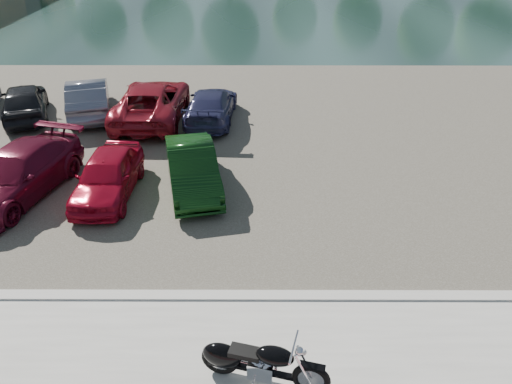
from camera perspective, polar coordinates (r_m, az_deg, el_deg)
ground at (r=9.78m, az=-4.86°, el=-20.04°), size 200.00×200.00×0.00m
kerb at (r=11.11m, az=-4.07°, el=-11.87°), size 60.00×0.30×0.14m
parking_lot at (r=18.80m, az=-2.29°, el=6.68°), size 60.00×18.00×0.04m
river at (r=46.84m, az=-0.86°, el=20.93°), size 120.00×40.00×0.00m
motorcycle at (r=9.20m, az=-0.41°, el=-18.79°), size 2.29×0.94×1.05m
car_3 at (r=15.97m, az=-25.60°, el=1.93°), size 3.09×5.10×1.38m
car_4 at (r=15.05m, az=-16.60°, el=1.85°), size 1.59×3.79×1.28m
car_5 at (r=14.89m, az=-7.27°, el=2.70°), size 2.20×4.18×1.31m
car_8 at (r=21.98m, az=-24.94°, el=9.40°), size 2.91×4.35×1.38m
car_9 at (r=21.40m, az=-18.62°, el=10.22°), size 2.66×4.62×1.44m
car_10 at (r=20.22m, az=-11.83°, el=10.11°), size 2.51×5.36×1.48m
car_11 at (r=19.81m, az=-5.17°, el=9.84°), size 1.99×4.40×1.25m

